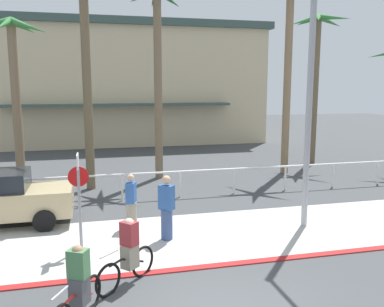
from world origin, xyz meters
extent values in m
plane|color=#424447|center=(0.00, 10.00, 0.00)|extent=(80.00, 80.00, 0.00)
cube|color=beige|center=(0.00, 4.20, 0.01)|extent=(44.00, 4.00, 0.02)
cube|color=maroon|center=(0.00, 2.20, 0.01)|extent=(44.00, 0.24, 0.03)
cube|color=beige|center=(-0.23, 27.77, 4.16)|extent=(21.72, 11.54, 8.33)
cube|color=#384C47|center=(-0.23, 27.77, 8.58)|extent=(22.32, 12.14, 0.50)
cube|color=#384C47|center=(-0.23, 21.50, 3.00)|extent=(15.20, 1.20, 0.16)
cylinder|color=white|center=(0.00, 8.50, 1.00)|extent=(24.40, 0.08, 0.08)
cylinder|color=white|center=(-3.33, 8.50, 0.50)|extent=(0.08, 0.08, 1.00)
cylinder|color=white|center=(-1.11, 8.50, 0.50)|extent=(0.08, 0.08, 1.00)
cylinder|color=white|center=(1.11, 8.50, 0.50)|extent=(0.08, 0.08, 1.00)
cylinder|color=white|center=(3.33, 8.50, 0.50)|extent=(0.08, 0.08, 1.00)
cylinder|color=white|center=(5.55, 8.50, 0.50)|extent=(0.08, 0.08, 1.00)
cylinder|color=white|center=(7.76, 8.50, 0.50)|extent=(0.08, 0.08, 1.00)
cylinder|color=white|center=(9.98, 8.50, 0.50)|extent=(0.08, 0.08, 1.00)
cylinder|color=gray|center=(-2.50, 3.95, 1.10)|extent=(0.08, 0.08, 2.20)
cube|color=white|center=(-2.50, 3.95, 2.38)|extent=(0.04, 0.56, 0.36)
cylinder|color=red|center=(-2.50, 3.95, 1.98)|extent=(0.52, 0.03, 0.52)
cylinder|color=#9EA0A5|center=(4.10, 4.30, 3.75)|extent=(0.18, 0.18, 7.50)
cylinder|color=#756047|center=(-5.10, 11.53, 3.41)|extent=(0.36, 0.36, 6.82)
cone|color=#387F3D|center=(-4.44, 11.53, 6.61)|extent=(1.41, 0.32, 0.72)
cone|color=#387F3D|center=(-4.71, 12.02, 6.65)|extent=(1.08, 1.24, 0.65)
cone|color=#387F3D|center=(-5.28, 12.31, 6.62)|extent=(0.68, 1.70, 0.71)
cone|color=#387F3D|center=(-5.25, 10.88, 6.58)|extent=(0.63, 1.48, 0.78)
cone|color=#387F3D|center=(-4.65, 10.97, 6.64)|extent=(1.18, 1.37, 0.66)
cylinder|color=brown|center=(-2.25, 10.66, 4.77)|extent=(0.36, 0.36, 9.55)
cylinder|color=#756047|center=(0.87, 12.07, 4.19)|extent=(0.36, 0.36, 8.37)
cylinder|color=#846B4C|center=(7.06, 11.66, 4.36)|extent=(0.36, 0.36, 8.73)
cylinder|color=brown|center=(9.77, 13.75, 3.93)|extent=(0.36, 0.36, 7.87)
cone|color=#387F3D|center=(10.46, 13.75, 7.64)|extent=(1.48, 0.32, 0.76)
cone|color=#387F3D|center=(10.07, 14.29, 7.72)|extent=(0.93, 1.29, 0.61)
cone|color=#387F3D|center=(9.44, 14.33, 7.71)|extent=(0.97, 1.37, 0.62)
cone|color=#387F3D|center=(8.97, 13.75, 7.64)|extent=(1.67, 0.32, 0.76)
cone|color=#387F3D|center=(9.43, 13.16, 7.69)|extent=(1.00, 1.41, 0.66)
cone|color=#387F3D|center=(10.22, 12.97, 7.72)|extent=(1.21, 1.78, 0.60)
cylinder|color=black|center=(-3.59, 7.47, 0.33)|extent=(0.66, 0.22, 0.66)
cylinder|color=black|center=(-3.59, 5.67, 0.33)|extent=(0.66, 0.22, 0.66)
torus|color=black|center=(-1.92, 1.40, 0.33)|extent=(0.57, 0.53, 0.72)
torus|color=black|center=(-1.11, 2.15, 0.33)|extent=(0.57, 0.53, 0.72)
cylinder|color=black|center=(-1.36, 1.92, 0.48)|extent=(0.54, 0.51, 0.35)
cylinder|color=black|center=(-1.74, 1.56, 0.62)|extent=(0.31, 0.30, 0.07)
cylinder|color=black|center=(-1.43, 1.85, 0.55)|extent=(0.05, 0.05, 0.44)
cylinder|color=silver|center=(-1.88, 1.43, 0.88)|extent=(0.39, 0.37, 0.04)
cube|color=gray|center=(-1.43, 1.85, 0.61)|extent=(0.43, 0.42, 0.52)
cube|color=#A33338|center=(-1.43, 1.85, 1.13)|extent=(0.42, 0.43, 0.52)
sphere|color=beige|center=(-1.43, 1.85, 1.36)|extent=(0.22, 0.22, 0.22)
torus|color=black|center=(-2.25, 0.92, 0.33)|extent=(0.39, 0.66, 0.72)
cylinder|color=red|center=(-2.41, 0.63, 0.48)|extent=(0.37, 0.63, 0.35)
cylinder|color=red|center=(-2.65, 0.16, 0.62)|extent=(0.22, 0.36, 0.07)
cylinder|color=red|center=(-2.45, 0.54, 0.55)|extent=(0.05, 0.05, 0.44)
cylinder|color=silver|center=(-2.74, 0.00, 0.88)|extent=(0.27, 0.46, 0.04)
cube|color=#4C4C51|center=(-2.45, 0.54, 0.61)|extent=(0.40, 0.41, 0.52)
cube|color=#4C7F51|center=(-2.45, 0.54, 1.13)|extent=(0.42, 0.39, 0.52)
sphere|color=#9E7556|center=(-2.45, 0.54, 1.36)|extent=(0.22, 0.22, 0.22)
cylinder|color=gray|center=(-1.06, 5.38, 0.40)|extent=(0.40, 0.40, 0.80)
cube|color=#2D5699|center=(-1.06, 5.38, 1.11)|extent=(0.37, 0.46, 0.62)
sphere|color=#D6A884|center=(-1.06, 5.38, 1.56)|extent=(0.22, 0.22, 0.22)
cylinder|color=#384C7A|center=(-0.20, 4.17, 0.44)|extent=(0.45, 0.45, 0.89)
cube|color=#2D5699|center=(-0.20, 4.17, 1.23)|extent=(0.47, 0.46, 0.68)
sphere|color=#D6A884|center=(-0.20, 4.17, 1.72)|extent=(0.24, 0.24, 0.24)
camera|label=1|loc=(-2.12, -6.66, 4.26)|focal=38.49mm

